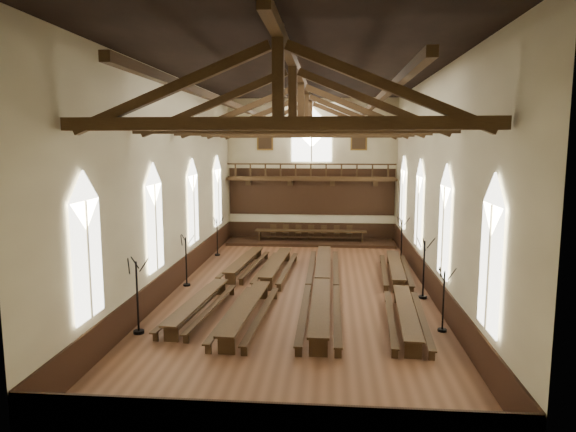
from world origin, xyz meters
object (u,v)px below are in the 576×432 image
Objects in this scene: refectory_row_b at (264,283)px; refectory_row_c at (322,282)px; candelabrum_left_mid at (186,270)px; refectory_row_a at (226,279)px; candelabrum_left_far at (217,244)px; candelabrum_left_near at (138,310)px; high_table at (311,232)px; candelabrum_right_far at (401,248)px; refectory_row_d at (400,287)px; dais at (311,242)px; candelabrum_right_near at (443,312)px; candelabrum_right_mid at (423,280)px.

refectory_row_c reaches higher than refectory_row_b.
candelabrum_left_mid reaches higher than refectory_row_c.
refectory_row_a is 7.57m from candelabrum_left_far.
refectory_row_b is 8.89m from candelabrum_left_far.
refectory_row_b is at bearing 52.59° from candelabrum_left_near.
refectory_row_b is 1.86× the size of high_table.
candelabrum_right_far is (11.10, 6.19, 0.02)m from candelabrum_left_mid.
refectory_row_b is 5.01× the size of candelabrum_left_near.
candelabrum_left_far is 0.91× the size of candelabrum_right_far.
refectory_row_d is 7.37m from candelabrum_right_far.
candelabrum_left_near reaches higher than refectory_row_c.
refectory_row_a is 5.44× the size of candelabrum_left_mid.
candelabrum_left_mid reaches higher than dais.
candelabrum_left_far reaches higher than refectory_row_d.
refectory_row_c is (2.65, 0.27, 0.04)m from refectory_row_b.
candelabrum_left_mid reaches higher than refectory_row_b.
candelabrum_left_mid is at bearing 172.41° from refectory_row_c.
dais is 4.73× the size of candelabrum_right_near.
candelabrum_left_near is (-6.60, -5.43, 0.30)m from refectory_row_c.
candelabrum_right_near reaches higher than refectory_row_d.
refectory_row_c is 12.13m from high_table.
dais is at bearing 82.48° from refectory_row_b.
dais is at bearing 73.08° from refectory_row_a.
refectory_row_c is 5.15× the size of candelabrum_left_near.
refectory_row_c is at bearing -49.41° from candelabrum_left_far.
candelabrum_right_far is (1.00, 7.29, 0.29)m from refectory_row_d.
high_table is at bearing 82.48° from refectory_row_b.
refectory_row_d is 10.17m from candelabrum_left_mid.
candelabrum_left_near is (-2.03, -5.84, 0.37)m from refectory_row_a.
candelabrum_left_mid is at bearing 166.87° from refectory_row_a.
refectory_row_c is 6.23m from candelabrum_right_near.
refectory_row_b is 1.25× the size of dais.
refectory_row_a reaches higher than dais.
refectory_row_d is 12.84m from candelabrum_left_far.
candelabrum_right_mid is at bearing -5.66° from candelabrum_left_mid.
refectory_row_b is at bearing -97.52° from dais.
dais is at bearing 114.16° from candelabrum_right_mid.
candelabrum_left_mid reaches higher than refectory_row_d.
high_table reaches higher than dais.
high_table is 3.21× the size of candelabrum_left_far.
refectory_row_a is 2.10m from candelabrum_left_mid.
candelabrum_right_mid is at bearing -35.50° from candelabrum_left_far.
candelabrum_right_far is (7.15, 7.34, 0.27)m from refectory_row_b.
refectory_row_d is (6.15, 0.04, -0.02)m from refectory_row_b.
refectory_row_a is at bearing 160.68° from refectory_row_b.
candelabrum_right_near is at bearing -90.00° from candelabrum_right_far.
candelabrum_left_mid is 11.15m from candelabrum_right_mid.
refectory_row_a is 12.21m from high_table.
candelabrum_right_far is at bearing 45.73° from refectory_row_b.
candelabrum_left_mid is 12.25m from candelabrum_right_near.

